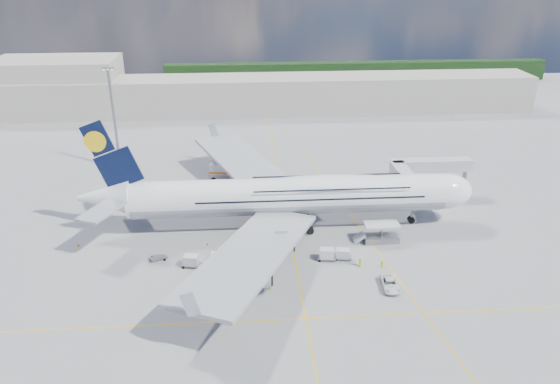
{
  "coord_description": "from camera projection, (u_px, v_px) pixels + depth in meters",
  "views": [
    {
      "loc": [
        -8.67,
        -86.87,
        50.91
      ],
      "look_at": [
        -1.89,
        8.0,
        8.56
      ],
      "focal_mm": 35.0,
      "sensor_mm": 36.0,
      "label": 1
    }
  ],
  "objects": [
    {
      "name": "crew_tug",
      "position": [
        270.0,
        286.0,
        88.75
      ],
      "size": [
        1.11,
        0.78,
        1.57
      ],
      "primitive_type": "imported",
      "rotation": [
        0.0,
        0.0,
        -0.22
      ],
      "color": "#CCF419",
      "rests_on": "ground"
    },
    {
      "name": "catering_truck_outer",
      "position": [
        241.0,
        169.0,
        132.85
      ],
      "size": [
        7.6,
        5.05,
        4.19
      ],
      "rotation": [
        0.0,
        0.0,
        -0.42
      ],
      "color": "gray",
      "rests_on": "ground"
    },
    {
      "name": "dolly_nose_far",
      "position": [
        343.0,
        254.0,
        97.6
      ],
      "size": [
        3.43,
        2.3,
        1.99
      ],
      "rotation": [
        0.0,
        0.0,
        -0.21
      ],
      "color": "gray",
      "rests_on": "ground"
    },
    {
      "name": "catering_truck_inner",
      "position": [
        224.0,
        172.0,
        130.73
      ],
      "size": [
        7.54,
        3.76,
        4.31
      ],
      "rotation": [
        0.0,
        0.0,
        -0.17
      ],
      "color": "gray",
      "rests_on": "ground"
    },
    {
      "name": "terminal",
      "position": [
        267.0,
        95.0,
        184.56
      ],
      "size": [
        180.0,
        16.0,
        12.0
      ],
      "primitive_type": "cube",
      "color": "#B2AD9E",
      "rests_on": "ground"
    },
    {
      "name": "cone_wing_left_outer",
      "position": [
        198.0,
        187.0,
        127.16
      ],
      "size": [
        0.49,
        0.49,
        0.63
      ],
      "color": "orange",
      "rests_on": "ground"
    },
    {
      "name": "hangar",
      "position": [
        59.0,
        86.0,
        183.33
      ],
      "size": [
        40.0,
        22.0,
        18.0
      ],
      "primitive_type": "cube",
      "color": "#B2AD9E",
      "rests_on": "ground"
    },
    {
      "name": "dolly_row_a",
      "position": [
        191.0,
        261.0,
        95.32
      ],
      "size": [
        3.7,
        2.49,
        2.15
      ],
      "rotation": [
        0.0,
        0.0,
        -0.21
      ],
      "color": "gray",
      "rests_on": "ground"
    },
    {
      "name": "cargo_loader",
      "position": [
        380.0,
        235.0,
        103.66
      ],
      "size": [
        8.53,
        3.2,
        3.67
      ],
      "color": "silver",
      "rests_on": "ground"
    },
    {
      "name": "cone_nose",
      "position": [
        415.0,
        207.0,
        117.1
      ],
      "size": [
        0.49,
        0.49,
        0.62
      ],
      "color": "orange",
      "rests_on": "ground"
    },
    {
      "name": "crew_wing",
      "position": [
        269.0,
        248.0,
        100.22
      ],
      "size": [
        0.51,
        0.93,
        1.5
      ],
      "primitive_type": "imported",
      "rotation": [
        0.0,
        0.0,
        1.4
      ],
      "color": "#E3FB1A",
      "rests_on": "ground"
    },
    {
      "name": "taxi_line_diag",
      "position": [
        357.0,
        224.0,
        110.46
      ],
      "size": [
        14.16,
        99.06,
        0.01
      ],
      "primitive_type": "cube",
      "rotation": [
        0.0,
        0.0,
        0.14
      ],
      "color": "#DEAB0B",
      "rests_on": "ground"
    },
    {
      "name": "cone_tail",
      "position": [
        78.0,
        245.0,
        102.17
      ],
      "size": [
        0.42,
        0.42,
        0.54
      ],
      "color": "orange",
      "rests_on": "ground"
    },
    {
      "name": "baggage_tug",
      "position": [
        219.0,
        256.0,
        97.63
      ],
      "size": [
        2.82,
        1.35,
        1.76
      ],
      "rotation": [
        0.0,
        0.0,
        -0.01
      ],
      "color": "white",
      "rests_on": "ground"
    },
    {
      "name": "taxi_line_main",
      "position": [
        293.0,
        252.0,
        100.43
      ],
      "size": [
        0.25,
        220.0,
        0.01
      ],
      "primitive_type": "cube",
      "color": "#DEAB0B",
      "rests_on": "ground"
    },
    {
      "name": "cone_wing_right_inner",
      "position": [
        207.0,
        244.0,
        102.57
      ],
      "size": [
        0.41,
        0.41,
        0.52
      ],
      "color": "orange",
      "rests_on": "ground"
    },
    {
      "name": "cone_wing_left_inner",
      "position": [
        253.0,
        193.0,
        124.03
      ],
      "size": [
        0.49,
        0.49,
        0.63
      ],
      "color": "orange",
      "rests_on": "ground"
    },
    {
      "name": "taxi_line_cross",
      "position": [
        306.0,
        319.0,
        82.21
      ],
      "size": [
        120.0,
        0.25,
        0.01
      ],
      "primitive_type": "cube",
      "color": "#DEAB0B",
      "rests_on": "ground"
    },
    {
      "name": "ground",
      "position": [
        293.0,
        252.0,
        100.43
      ],
      "size": [
        300.0,
        300.0,
        0.0
      ],
      "primitive_type": "plane",
      "color": "gray",
      "rests_on": "ground"
    },
    {
      "name": "airliner",
      "position": [
        290.0,
        195.0,
        106.77
      ],
      "size": [
        77.26,
        79.15,
        23.71
      ],
      "color": "white",
      "rests_on": "ground"
    },
    {
      "name": "dolly_row_c",
      "position": [
        246.0,
        279.0,
        91.47
      ],
      "size": [
        3.03,
        2.39,
        0.39
      ],
      "rotation": [
        0.0,
        0.0,
        -0.42
      ],
      "color": "gray",
      "rests_on": "ground"
    },
    {
      "name": "tree_line",
      "position": [
        357.0,
        72.0,
        228.98
      ],
      "size": [
        160.0,
        6.0,
        8.0
      ],
      "primitive_type": "cube",
      "color": "#193814",
      "rests_on": "ground"
    },
    {
      "name": "crew_van",
      "position": [
        360.0,
        262.0,
        95.36
      ],
      "size": [
        0.65,
        0.9,
        1.71
      ],
      "primitive_type": "imported",
      "rotation": [
        0.0,
        0.0,
        1.7
      ],
      "color": "#B2DD17",
      "rests_on": "ground"
    },
    {
      "name": "crew_loader",
      "position": [
        382.0,
        265.0,
        94.86
      ],
      "size": [
        0.93,
        0.87,
        1.54
      ],
      "primitive_type": "imported",
      "rotation": [
        0.0,
        0.0,
        -0.49
      ],
      "color": "#D0FC1A",
      "rests_on": "ground"
    },
    {
      "name": "cone_wing_right_outer",
      "position": [
        256.0,
        286.0,
        89.75
      ],
      "size": [
        0.46,
        0.46,
        0.58
      ],
      "color": "orange",
      "rests_on": "ground"
    },
    {
      "name": "service_van",
      "position": [
        390.0,
        284.0,
        89.34
      ],
      "size": [
        2.88,
        5.73,
        1.56
      ],
      "primitive_type": "imported",
      "rotation": [
        0.0,
        0.0,
        -0.05
      ],
      "color": "white",
      "rests_on": "ground"
    },
    {
      "name": "dolly_nose_near",
      "position": [
        327.0,
        254.0,
        97.41
      ],
      "size": [
        3.61,
        2.22,
        2.17
      ],
      "rotation": [
        0.0,
        0.0,
        -0.12
      ],
      "color": "gray",
      "rests_on": "ground"
    },
    {
      "name": "jet_bridge",
      "position": [
        421.0,
        171.0,
        118.66
      ],
      "size": [
        18.8,
        12.1,
        8.5
      ],
      "color": "#B7B7BC",
      "rests_on": "ground"
    },
    {
      "name": "dolly_back",
      "position": [
        158.0,
        258.0,
        97.81
      ],
      "size": [
        3.3,
        2.66,
        0.43
      ],
      "rotation": [
        0.0,
        0.0,
        0.45
      ],
      "color": "gray",
      "rests_on": "ground"
    },
    {
      "name": "crew_nose",
      "position": [
        415.0,
        209.0,
        114.78
      ],
      "size": [
        0.86,
        0.86,
        2.02
      ],
      "primitive_type": "imported",
      "rotation": [
        0.0,
        0.0,
        0.77
      ],
      "color": "#94EC18",
      "rests_on": "ground"
    },
    {
      "name": "light_mast",
      "position": [
        114.0,
        118.0,
        133.46
      ],
      "size": [
        3.0,
        0.7,
        25.5
      ],
      "color": "gray",
      "rests_on": "ground"
    },
    {
      "name": "dolly_row_b",
      "position": [
        248.0,
        260.0,
        95.5
      ],
      "size": [
        3.77,
        2.69,
        2.16
      ],
      "rotation": [
        0.0,
        0.0,
        -0.28
      ],
      "color": "gray",
      "rests_on": "ground"
    }
  ]
}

